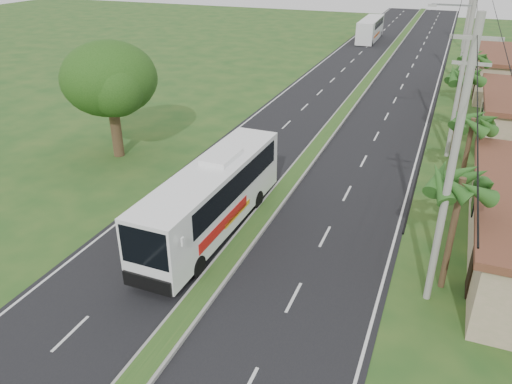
% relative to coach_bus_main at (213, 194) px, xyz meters
% --- Properties ---
extents(ground, '(180.00, 180.00, 0.00)m').
position_rel_coach_bus_main_xyz_m(ground, '(1.80, -3.58, -2.03)').
color(ground, '#204C1C').
rests_on(ground, ground).
extents(road_asphalt, '(14.00, 160.00, 0.02)m').
position_rel_coach_bus_main_xyz_m(road_asphalt, '(1.80, 16.42, -2.02)').
color(road_asphalt, black).
rests_on(road_asphalt, ground).
extents(median_strip, '(1.20, 160.00, 0.18)m').
position_rel_coach_bus_main_xyz_m(median_strip, '(1.80, 16.42, -1.92)').
color(median_strip, gray).
rests_on(median_strip, ground).
extents(lane_edge_left, '(0.12, 160.00, 0.01)m').
position_rel_coach_bus_main_xyz_m(lane_edge_left, '(-4.90, 16.42, -2.03)').
color(lane_edge_left, silver).
rests_on(lane_edge_left, ground).
extents(lane_edge_right, '(0.12, 160.00, 0.01)m').
position_rel_coach_bus_main_xyz_m(lane_edge_right, '(8.50, 16.42, -2.03)').
color(lane_edge_right, silver).
rests_on(lane_edge_right, ground).
extents(palm_verge_a, '(2.40, 2.40, 5.45)m').
position_rel_coach_bus_main_xyz_m(palm_verge_a, '(10.80, -0.58, 2.71)').
color(palm_verge_a, '#473321').
rests_on(palm_verge_a, ground).
extents(palm_verge_b, '(2.40, 2.40, 5.05)m').
position_rel_coach_bus_main_xyz_m(palm_verge_b, '(11.20, 8.42, 2.33)').
color(palm_verge_b, '#473321').
rests_on(palm_verge_b, ground).
extents(palm_verge_c, '(2.40, 2.40, 5.85)m').
position_rel_coach_bus_main_xyz_m(palm_verge_c, '(10.60, 15.42, 3.09)').
color(palm_verge_c, '#473321').
rests_on(palm_verge_c, ground).
extents(palm_verge_d, '(2.40, 2.40, 5.25)m').
position_rel_coach_bus_main_xyz_m(palm_verge_d, '(11.10, 24.42, 2.52)').
color(palm_verge_d, '#473321').
rests_on(palm_verge_d, ground).
extents(shade_tree, '(6.30, 6.00, 7.54)m').
position_rel_coach_bus_main_xyz_m(shade_tree, '(-10.31, 6.44, 3.00)').
color(shade_tree, '#473321').
rests_on(shade_tree, ground).
extents(utility_pole_a, '(1.60, 0.28, 11.00)m').
position_rel_coach_bus_main_xyz_m(utility_pole_a, '(10.30, -1.58, 3.65)').
color(utility_pole_a, gray).
rests_on(utility_pole_a, ground).
extents(utility_pole_b, '(3.20, 0.28, 12.00)m').
position_rel_coach_bus_main_xyz_m(utility_pole_b, '(10.27, 14.42, 4.23)').
color(utility_pole_b, gray).
rests_on(utility_pole_b, ground).
extents(utility_pole_c, '(1.60, 0.28, 11.00)m').
position_rel_coach_bus_main_xyz_m(utility_pole_c, '(10.30, 34.42, 3.65)').
color(utility_pole_c, gray).
rests_on(utility_pole_c, ground).
extents(utility_pole_d, '(1.60, 0.28, 10.50)m').
position_rel_coach_bus_main_xyz_m(utility_pole_d, '(10.30, 54.42, 3.39)').
color(utility_pole_d, gray).
rests_on(utility_pole_d, ground).
extents(coach_bus_main, '(2.62, 11.45, 3.69)m').
position_rel_coach_bus_main_xyz_m(coach_bus_main, '(0.00, 0.00, 0.00)').
color(coach_bus_main, white).
rests_on(coach_bus_main, ground).
extents(coach_bus_far, '(2.43, 10.45, 3.03)m').
position_rel_coach_bus_main_xyz_m(coach_bus_far, '(-2.30, 55.92, -0.31)').
color(coach_bus_far, white).
rests_on(coach_bus_far, ground).
extents(motorcyclist, '(1.94, 1.14, 2.37)m').
position_rel_coach_bus_main_xyz_m(motorcyclist, '(-0.20, -0.24, -1.18)').
color(motorcyclist, black).
rests_on(motorcyclist, ground).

